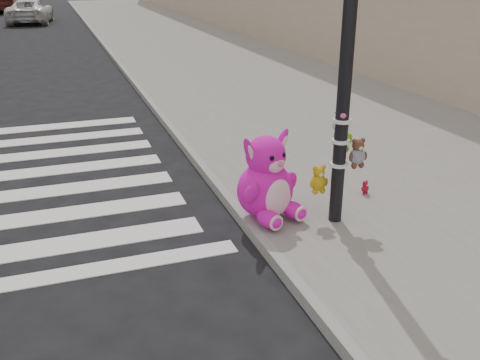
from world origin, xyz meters
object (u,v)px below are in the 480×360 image
object	(u,v)px
pink_bunny	(267,183)
signal_pole	(344,91)
red_teddy	(365,187)
car_white_near	(30,11)

from	to	relation	value
pink_bunny	signal_pole	bearing A→B (deg)	-42.00
red_teddy	car_white_near	bearing A→B (deg)	83.50
red_teddy	car_white_near	world-z (taller)	car_white_near
pink_bunny	red_teddy	distance (m)	1.65
red_teddy	car_white_near	xyz separation A→B (m)	(-4.80, 28.62, 0.43)
signal_pole	car_white_near	distance (m)	29.50
pink_bunny	car_white_near	bearing A→B (deg)	77.60
signal_pole	pink_bunny	bearing A→B (deg)	156.74
car_white_near	pink_bunny	bearing A→B (deg)	102.59
red_teddy	car_white_near	size ratio (longest dim) A/B	0.04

